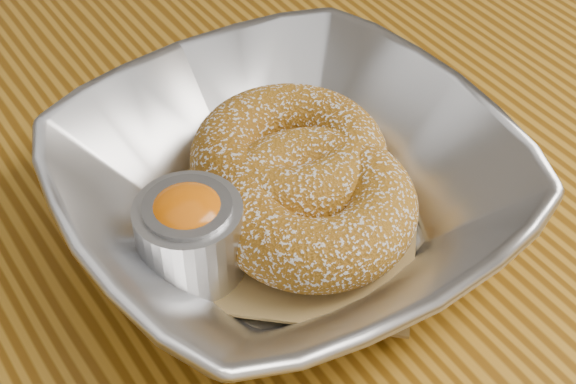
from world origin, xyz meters
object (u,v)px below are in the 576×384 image
donut_back (289,157)px  ramekin (190,233)px  serving_bowl (288,192)px  donut_front (315,206)px  table (76,331)px

donut_back → ramekin: bearing=-162.6°
donut_back → ramekin: size_ratio=2.01×
serving_bowl → donut_front: serving_bowl is taller
serving_bowl → donut_front: (0.01, -0.02, -0.00)m
serving_bowl → ramekin: bearing=-178.9°
donut_back → table: bearing=156.9°
serving_bowl → table: bearing=145.3°
table → donut_front: donut_front is taller
donut_front → serving_bowl: bearing=109.4°
ramekin → table: bearing=123.0°
table → serving_bowl: size_ratio=4.88×
donut_back → donut_front: (-0.01, -0.04, -0.00)m
donut_front → ramekin: bearing=166.8°
donut_back → serving_bowl: bearing=-124.9°
table → donut_front: bearing=-38.7°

